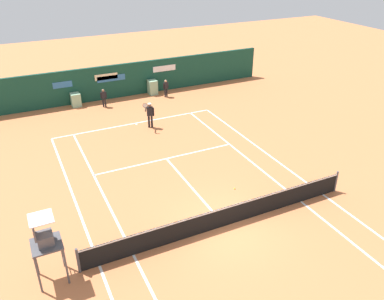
% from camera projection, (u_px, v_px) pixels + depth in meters
% --- Properties ---
extents(ground_plane, '(80.00, 80.00, 0.01)m').
position_uv_depth(ground_plane, '(218.00, 218.00, 16.91)').
color(ground_plane, '#C67042').
extents(tennis_net, '(12.10, 0.10, 1.07)m').
position_uv_depth(tennis_net, '(225.00, 216.00, 16.21)').
color(tennis_net, '#4C4C51').
rests_on(tennis_net, ground_plane).
extents(sponsor_back_wall, '(25.00, 1.02, 2.52)m').
position_uv_depth(sponsor_back_wall, '(112.00, 82.00, 29.40)').
color(sponsor_back_wall, '#144233').
rests_on(sponsor_back_wall, ground_plane).
extents(umpire_chair, '(1.00, 1.00, 2.66)m').
position_uv_depth(umpire_chair, '(45.00, 241.00, 13.07)').
color(umpire_chair, '#47474C').
rests_on(umpire_chair, ground_plane).
extents(player_on_baseline, '(0.83, 0.66, 1.86)m').
position_uv_depth(player_on_baseline, '(150.00, 113.00, 24.72)').
color(player_on_baseline, black).
rests_on(player_on_baseline, ground_plane).
extents(ball_kid_left_post, '(0.45, 0.19, 1.33)m').
position_uv_depth(ball_kid_left_post, '(104.00, 97.00, 27.96)').
color(ball_kid_left_post, black).
rests_on(ball_kid_left_post, ground_plane).
extents(ball_kid_right_post, '(0.45, 0.22, 1.35)m').
position_uv_depth(ball_kid_right_post, '(166.00, 87.00, 29.79)').
color(ball_kid_right_post, black).
rests_on(ball_kid_right_post, ground_plane).
extents(tennis_ball_mid_court, '(0.07, 0.07, 0.07)m').
position_uv_depth(tennis_ball_mid_court, '(235.00, 189.00, 18.87)').
color(tennis_ball_mid_court, '#CCE033').
rests_on(tennis_ball_mid_court, ground_plane).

